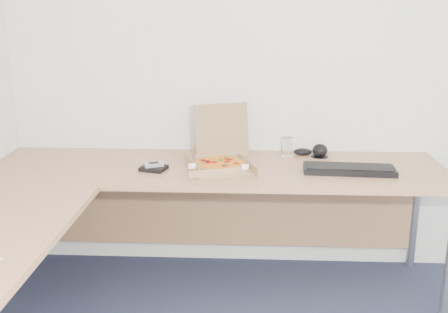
# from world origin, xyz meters

# --- Properties ---
(room_shell) EXTENTS (3.50, 3.50, 2.50)m
(room_shell) POSITION_xyz_m (0.00, 0.00, 1.25)
(room_shell) COLOR silver
(room_shell) RESTS_ON ground
(desk) EXTENTS (2.50, 2.20, 0.73)m
(desk) POSITION_xyz_m (-0.82, 0.97, 0.70)
(desk) COLOR #B17D52
(desk) RESTS_ON ground
(pizza_box) EXTENTS (0.31, 0.37, 0.32)m
(pizza_box) POSITION_xyz_m (-0.48, 1.38, 0.77)
(pizza_box) COLOR #A67F51
(pizza_box) RESTS_ON desk
(drinking_glass) EXTENTS (0.06, 0.06, 0.11)m
(drinking_glass) POSITION_xyz_m (-0.10, 1.63, 0.79)
(drinking_glass) COLOR white
(drinking_glass) RESTS_ON desk
(keyboard) EXTENTS (0.48, 0.20, 0.03)m
(keyboard) POSITION_xyz_m (0.21, 1.33, 0.74)
(keyboard) COLOR black
(keyboard) RESTS_ON desk
(mouse) EXTENTS (0.13, 0.11, 0.04)m
(mouse) POSITION_xyz_m (-0.00, 1.65, 0.75)
(mouse) COLOR black
(mouse) RESTS_ON desk
(wallet) EXTENTS (0.15, 0.14, 0.02)m
(wallet) POSITION_xyz_m (-0.83, 1.31, 0.74)
(wallet) COLOR black
(wallet) RESTS_ON desk
(phone) EXTENTS (0.11, 0.09, 0.02)m
(phone) POSITION_xyz_m (-0.83, 1.31, 0.76)
(phone) COLOR #B2B5BA
(phone) RESTS_ON wallet
(dome_speaker) EXTENTS (0.10, 0.10, 0.08)m
(dome_speaker) POSITION_xyz_m (0.09, 1.62, 0.77)
(dome_speaker) COLOR black
(dome_speaker) RESTS_ON desk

